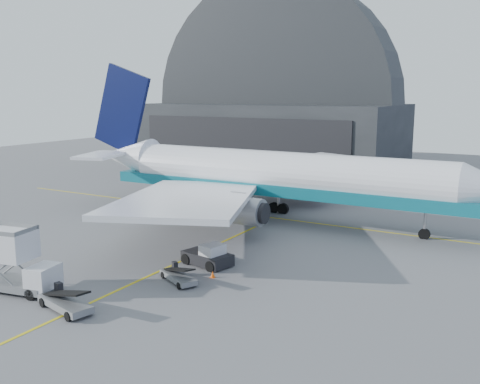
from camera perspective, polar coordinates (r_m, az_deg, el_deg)
The scene contains 9 objects.
ground at distance 45.51m, azimuth -7.46°, elevation -7.85°, with size 200.00×200.00×0.00m, color #565659.
taxi_lines at distance 55.69m, azimuth 0.40°, elevation -4.31°, with size 80.00×42.12×0.02m.
hangar at distance 110.47m, azimuth 3.68°, elevation 8.09°, with size 50.00×28.30×28.00m.
airliner at distance 60.77m, azimuth 2.79°, elevation 1.83°, with size 51.77×50.20×18.17m.
catering_truck at distance 42.48m, azimuth -23.17°, elevation -6.77°, with size 6.88×3.54×4.50m.
pushback_tug at distance 45.29m, azimuth -3.39°, elevation -6.90°, with size 4.60×3.26×1.94m.
belt_loader_a at distance 38.16m, azimuth -18.16°, elevation -11.07°, with size 5.05×2.64×1.89m.
belt_loader_b at distance 41.71m, azimuth -6.61°, elevation -8.86°, with size 4.08×2.98×1.58m.
traffic_cone at distance 42.48m, azimuth -2.93°, elevation -8.78°, with size 0.36×0.36×0.52m.
Camera 1 is at (26.19, -34.35, 14.33)m, focal length 40.00 mm.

